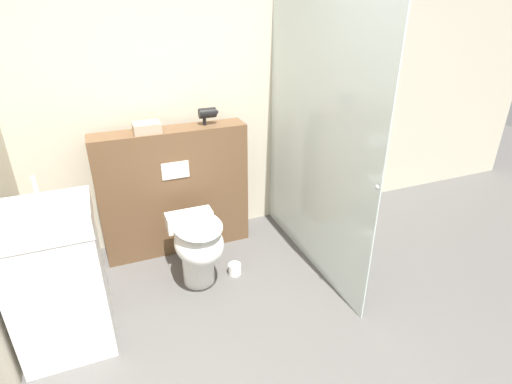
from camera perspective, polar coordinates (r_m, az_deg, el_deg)
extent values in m
cube|color=beige|center=(3.51, -10.41, 12.58)|extent=(8.00, 0.06, 2.50)
cube|color=brown|center=(3.48, -11.49, 0.10)|extent=(1.25, 0.24, 1.10)
cube|color=white|center=(3.27, -11.44, 3.04)|extent=(0.22, 0.01, 0.14)
cube|color=silver|center=(3.08, 8.39, 7.15)|extent=(0.01, 1.61, 2.12)
sphere|color=#B2B2B7|center=(2.51, 17.05, 0.68)|extent=(0.04, 0.04, 0.04)
cylinder|color=white|center=(3.19, -8.29, -9.70)|extent=(0.24, 0.24, 0.38)
ellipsoid|color=white|center=(3.00, -8.16, -7.19)|extent=(0.36, 0.48, 0.28)
ellipsoid|color=white|center=(2.93, -8.34, -4.77)|extent=(0.35, 0.47, 0.02)
cube|color=white|center=(3.22, -9.49, -3.96)|extent=(0.37, 0.15, 0.13)
cube|color=white|center=(2.76, -26.17, -12.75)|extent=(0.52, 0.40, 0.87)
cube|color=white|center=(2.50, -28.44, -3.49)|extent=(0.53, 0.41, 0.15)
cylinder|color=silver|center=(2.54, -28.95, 0.49)|extent=(0.02, 0.02, 0.14)
cylinder|color=black|center=(3.33, -6.98, 11.15)|extent=(0.14, 0.08, 0.08)
cone|color=black|center=(3.35, -5.58, 11.32)|extent=(0.03, 0.07, 0.07)
cylinder|color=black|center=(3.33, -7.39, 10.21)|extent=(0.03, 0.03, 0.09)
cube|color=tan|center=(3.23, -15.34, 8.88)|extent=(0.21, 0.17, 0.08)
cylinder|color=white|center=(3.32, -3.06, -10.94)|extent=(0.10, 0.10, 0.09)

